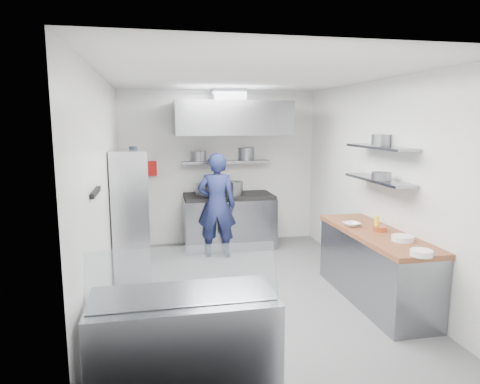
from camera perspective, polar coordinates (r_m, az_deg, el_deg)
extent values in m
plane|color=#5C5C5F|center=(5.87, 1.21, -13.08)|extent=(5.00, 5.00, 0.00)
plane|color=silver|center=(5.46, 1.31, 15.23)|extent=(5.00, 5.00, 0.00)
cube|color=white|center=(7.93, -2.76, 3.26)|extent=(3.60, 2.80, 0.02)
cube|color=white|center=(3.16, 11.43, -6.31)|extent=(3.60, 2.80, 0.02)
cube|color=white|center=(5.39, -17.74, -0.07)|extent=(2.80, 5.00, 0.02)
cube|color=white|center=(6.15, 17.85, 1.04)|extent=(2.80, 5.00, 0.02)
cube|color=gray|center=(7.72, -1.51, -4.06)|extent=(1.60, 0.80, 0.90)
cube|color=black|center=(7.62, -1.53, -0.55)|extent=(1.57, 0.78, 0.06)
cylinder|color=slate|center=(7.63, -4.78, 0.42)|extent=(0.31, 0.31, 0.20)
cylinder|color=slate|center=(7.57, -0.81, 0.53)|extent=(0.32, 0.32, 0.24)
cube|color=gray|center=(7.78, -1.85, 4.04)|extent=(1.60, 0.30, 0.04)
cylinder|color=slate|center=(7.71, -5.51, 4.77)|extent=(0.26, 0.26, 0.18)
cylinder|color=slate|center=(8.05, 0.78, 5.15)|extent=(0.32, 0.32, 0.22)
cube|color=gray|center=(7.34, -1.33, 9.82)|extent=(1.90, 1.15, 0.55)
cube|color=slate|center=(7.57, -1.65, 12.68)|extent=(0.55, 0.55, 0.24)
cube|color=red|center=(7.78, -11.84, 3.10)|extent=(0.22, 0.10, 0.26)
imported|color=#19204B|center=(7.08, -3.10, -1.79)|extent=(0.70, 0.53, 1.75)
cube|color=silver|center=(6.42, -14.22, -2.77)|extent=(0.50, 0.90, 1.85)
cube|color=white|center=(6.50, -14.16, -3.74)|extent=(0.15, 0.18, 0.17)
cube|color=yellow|center=(6.64, -14.25, 0.91)|extent=(0.12, 0.16, 0.14)
cylinder|color=black|center=(6.41, -14.04, 5.13)|extent=(0.12, 0.12, 0.18)
cube|color=black|center=(4.48, -18.70, -0.02)|extent=(0.04, 0.55, 0.05)
cube|color=gray|center=(5.71, 17.49, -9.71)|extent=(0.62, 2.00, 0.84)
cube|color=brown|center=(5.58, 17.72, -5.33)|extent=(0.65, 2.04, 0.06)
cylinder|color=white|center=(4.74, 23.03, -7.49)|extent=(0.22, 0.22, 0.06)
cylinder|color=white|center=(5.23, 20.87, -5.80)|extent=(0.24, 0.24, 0.06)
cylinder|color=#D96C3D|center=(5.60, 18.15, -4.68)|extent=(0.17, 0.17, 0.06)
cylinder|color=yellow|center=(5.62, 17.77, -3.97)|extent=(0.06, 0.06, 0.18)
imported|color=white|center=(5.74, 14.64, -4.20)|extent=(0.24, 0.24, 0.05)
cube|color=gray|center=(5.80, 17.97, 1.55)|extent=(0.30, 1.30, 0.04)
cube|color=gray|center=(5.76, 18.18, 5.69)|extent=(0.30, 1.30, 0.04)
cylinder|color=slate|center=(5.61, 18.34, 2.01)|extent=(0.24, 0.24, 0.10)
cylinder|color=slate|center=(5.87, 18.30, 6.63)|extent=(0.24, 0.24, 0.14)
cube|color=gray|center=(3.77, -7.41, -19.57)|extent=(1.50, 0.70, 0.85)
cube|color=silver|center=(3.39, -7.49, -10.96)|extent=(1.47, 0.19, 0.42)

